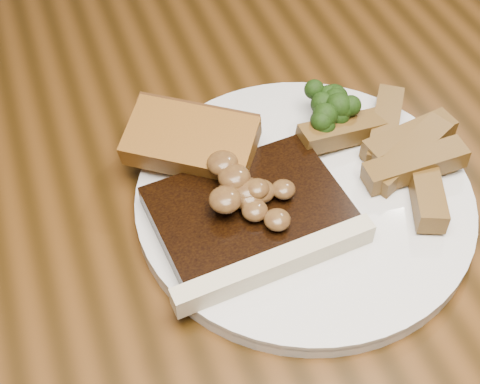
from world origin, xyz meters
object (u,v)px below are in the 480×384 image
Objects in this scene: dining_table at (246,271)px; plate at (304,201)px; steak at (251,216)px; garlic_bread at (192,157)px; potato_wedges at (386,158)px.

plate is (0.05, -0.01, 0.10)m from dining_table.
garlic_bread is at bearing 103.41° from steak.
plate is 2.47× the size of potato_wedges.
steak is 1.31× the size of potato_wedges.
steak is 0.08m from garlic_bread.
garlic_bread is at bearing 159.51° from potato_wedges.
dining_table is 0.17m from potato_wedges.
garlic_bread is at bearing 140.27° from plate.
dining_table is at bearing 177.91° from potato_wedges.
steak is 0.13m from potato_wedges.
steak is 1.40× the size of garlic_bread.
garlic_bread reaches higher than dining_table.
dining_table is at bearing -25.03° from garlic_bread.
steak reaches higher than dining_table.
potato_wedges is at bearing -2.09° from dining_table.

